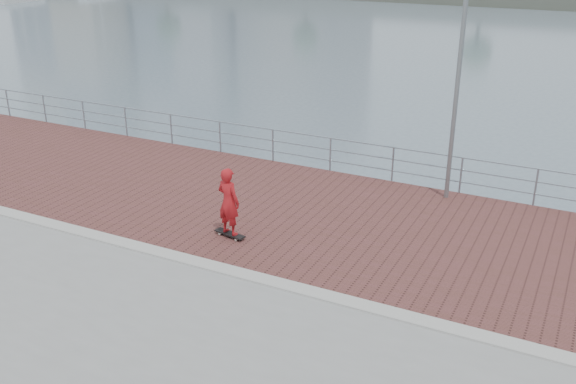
% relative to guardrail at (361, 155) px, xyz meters
% --- Properties ---
extents(water, '(400.00, 400.00, 0.00)m').
position_rel_guardrail_xyz_m(water, '(-0.00, -7.00, -2.69)').
color(water, slate).
rests_on(water, ground).
extents(brick_lane, '(40.00, 6.80, 0.02)m').
position_rel_guardrail_xyz_m(brick_lane, '(-0.00, -3.40, -0.68)').
color(brick_lane, brown).
rests_on(brick_lane, seawall).
extents(curb, '(40.00, 0.40, 0.06)m').
position_rel_guardrail_xyz_m(curb, '(-0.00, -7.00, -0.66)').
color(curb, '#B7B5AD').
rests_on(curb, seawall).
extents(guardrail, '(39.06, 0.06, 1.13)m').
position_rel_guardrail_xyz_m(guardrail, '(0.00, 0.00, 0.00)').
color(guardrail, '#8C9EA8').
rests_on(guardrail, brick_lane).
extents(street_lamp, '(0.47, 1.38, 6.49)m').
position_rel_guardrail_xyz_m(street_lamp, '(2.82, -0.98, 3.92)').
color(street_lamp, gray).
rests_on(street_lamp, brick_lane).
extents(skateboard, '(0.89, 0.38, 0.10)m').
position_rel_guardrail_xyz_m(skateboard, '(-1.38, -5.50, -0.59)').
color(skateboard, black).
rests_on(skateboard, brick_lane).
extents(skateboarder, '(0.70, 0.53, 1.74)m').
position_rel_guardrail_xyz_m(skateboarder, '(-1.38, -5.50, 0.28)').
color(skateboarder, '#B1171C').
rests_on(skateboarder, skateboard).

